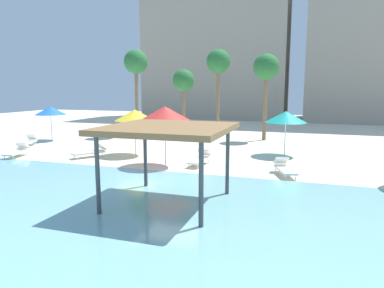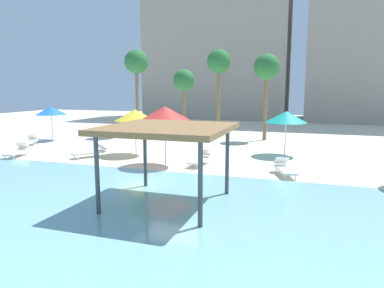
{
  "view_description": "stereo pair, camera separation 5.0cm",
  "coord_description": "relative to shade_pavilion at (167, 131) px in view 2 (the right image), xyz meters",
  "views": [
    {
      "loc": [
        5.37,
        -13.22,
        3.85
      ],
      "look_at": [
        0.31,
        2.0,
        1.3
      ],
      "focal_mm": 32.85,
      "sensor_mm": 36.0,
      "label": 1
    },
    {
      "loc": [
        5.42,
        -13.2,
        3.85
      ],
      "look_at": [
        0.31,
        2.0,
        1.3
      ],
      "focal_mm": 32.85,
      "sensor_mm": 36.0,
      "label": 2
    }
  ],
  "objects": [
    {
      "name": "lounge_chair_2",
      "position": [
        -13.52,
        8.22,
        -2.14
      ],
      "size": [
        1.29,
        1.98,
        0.74
      ],
      "rotation": [
        0.0,
        0.0,
        -1.17
      ],
      "color": "white",
      "rests_on": "ground"
    },
    {
      "name": "beach_umbrella_red_0",
      "position": [
        -2.43,
        5.55,
        0.16
      ],
      "size": [
        2.49,
        2.49,
        2.98
      ],
      "color": "silver",
      "rests_on": "ground"
    },
    {
      "name": "lounge_chair_3",
      "position": [
        3.42,
        5.39,
        -2.14
      ],
      "size": [
        1.2,
        1.99,
        0.74
      ],
      "rotation": [
        0.0,
        0.0,
        -1.23
      ],
      "color": "white",
      "rests_on": "ground"
    },
    {
      "name": "beach_umbrella_yellow_2",
      "position": [
        -5.2,
        7.66,
        -0.15
      ],
      "size": [
        2.33,
        2.33,
        2.64
      ],
      "color": "silver",
      "rests_on": "ground"
    },
    {
      "name": "ground_plane",
      "position": [
        -1.04,
        2.69,
        -2.47
      ],
      "size": [
        80.0,
        80.0,
        0.0
      ],
      "primitive_type": "plane",
      "color": "beige"
    },
    {
      "name": "palm_tree_1",
      "position": [
        -6.27,
        18.94,
        1.97
      ],
      "size": [
        1.9,
        1.9,
        5.5
      ],
      "color": "brown",
      "rests_on": "ground"
    },
    {
      "name": "palm_tree_3",
      "position": [
        -2.71,
        17.28,
        3.31
      ],
      "size": [
        1.9,
        1.9,
        6.92
      ],
      "color": "brown",
      "rests_on": "ground"
    },
    {
      "name": "lagoon_water",
      "position": [
        -1.04,
        -2.56,
        -2.45
      ],
      "size": [
        44.0,
        13.5,
        0.04
      ],
      "primitive_type": "cube",
      "color": "#7AB7C1",
      "rests_on": "ground"
    },
    {
      "name": "lounge_chair_0",
      "position": [
        -0.78,
        6.18,
        -2.14
      ],
      "size": [
        0.77,
        1.94,
        0.74
      ],
      "rotation": [
        0.0,
        0.0,
        -1.66
      ],
      "color": "white",
      "rests_on": "ground"
    },
    {
      "name": "palm_tree_2",
      "position": [
        -8.94,
        15.2,
        3.28
      ],
      "size": [
        1.9,
        1.9,
        6.9
      ],
      "color": "brown",
      "rests_on": "ground"
    },
    {
      "name": "lounge_chair_6",
      "position": [
        -11.27,
        4.96,
        -2.14
      ],
      "size": [
        1.06,
        1.99,
        0.74
      ],
      "rotation": [
        0.0,
        0.0,
        -1.32
      ],
      "color": "white",
      "rests_on": "ground"
    },
    {
      "name": "lounge_chair_5",
      "position": [
        -7.25,
        6.19,
        -2.14
      ],
      "size": [
        1.53,
        1.92,
        0.74
      ],
      "rotation": [
        0.0,
        0.0,
        -2.14
      ],
      "color": "white",
      "rests_on": "ground"
    },
    {
      "name": "hotel_block_0",
      "position": [
        -7.46,
        35.42,
        6.95
      ],
      "size": [
        18.07,
        8.59,
        18.84
      ],
      "primitive_type": "cube",
      "color": "#9E9384",
      "rests_on": "ground"
    },
    {
      "name": "palm_tree_0",
      "position": [
        1.22,
        15.99,
        2.77
      ],
      "size": [
        1.9,
        1.9,
        6.35
      ],
      "color": "brown",
      "rests_on": "ground"
    },
    {
      "name": "beach_umbrella_blue_4",
      "position": [
        -13.81,
        10.83,
        -0.26
      ],
      "size": [
        2.23,
        2.23,
        2.53
      ],
      "color": "silver",
      "rests_on": "ground"
    },
    {
      "name": "shade_pavilion",
      "position": [
        0.0,
        0.0,
        0.0
      ],
      "size": [
        3.97,
        3.97,
        2.65
      ],
      "color": "#42474C",
      "rests_on": "ground"
    },
    {
      "name": "beach_umbrella_teal_3",
      "position": [
        3.1,
        10.22,
        -0.24
      ],
      "size": [
        2.37,
        2.37,
        2.56
      ],
      "color": "silver",
      "rests_on": "ground"
    }
  ]
}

